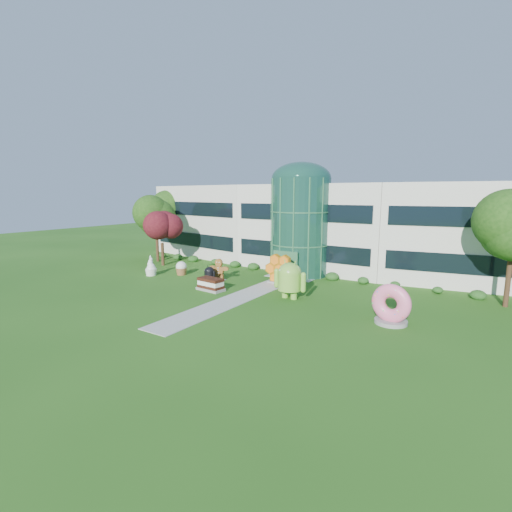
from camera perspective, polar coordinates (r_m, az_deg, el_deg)
The scene contains 14 objects.
ground at distance 29.22m, azimuth -3.91°, elevation -6.96°, with size 140.00×140.00×0.00m, color #215114.
building at distance 43.91m, azimuth 10.28°, elevation 4.65°, with size 46.00×15.00×9.30m, color beige, non-canonical shape.
atrium at distance 38.44m, azimuth 6.81°, elevation 4.43°, with size 6.00×6.00×9.80m, color #194738.
walkway at distance 30.78m, azimuth -1.67°, elevation -6.05°, with size 2.40×20.00×0.04m, color #9E9E93.
tree_red at distance 44.36m, azimuth -14.25°, elevation 2.42°, with size 4.00×4.00×6.00m, color #3F0C14, non-canonical shape.
trees_backdrop at distance 39.40m, azimuth 7.43°, elevation 3.52°, with size 52.00×8.00×8.40m, color #194010, non-canonical shape.
android_green at distance 29.66m, azimuth 5.20°, elevation -3.30°, with size 3.03×2.02×3.43m, color #7BBB3C, non-canonical shape.
android_black at distance 35.32m, azimuth -7.15°, elevation -2.65°, with size 1.54×1.03×1.75m, color black, non-canonical shape.
donut at distance 25.53m, azimuth 20.18°, elevation -6.87°, with size 2.58×1.24×2.68m, color #FF6181, non-canonical shape.
gingerbread at distance 35.98m, azimuth -5.72°, elevation -2.07°, with size 2.32×0.89×2.14m, color brown, non-canonical shape.
ice_cream_sandwich at distance 32.45m, azimuth -7.00°, elevation -4.32°, with size 2.48×1.24×1.10m, color black, non-canonical shape.
honeycomb at distance 34.53m, azimuth 3.74°, elevation -2.24°, with size 3.18×1.14×2.50m, color orange, non-canonical shape.
froyo at distance 39.42m, azimuth -15.89°, elevation -1.40°, with size 1.22×1.22×2.10m, color white, non-canonical shape.
cupcake at distance 39.04m, azimuth -11.42°, elevation -1.83°, with size 1.18×1.18×1.42m, color white, non-canonical shape.
Camera 1 is at (16.85, -22.38, 8.32)m, focal length 26.00 mm.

